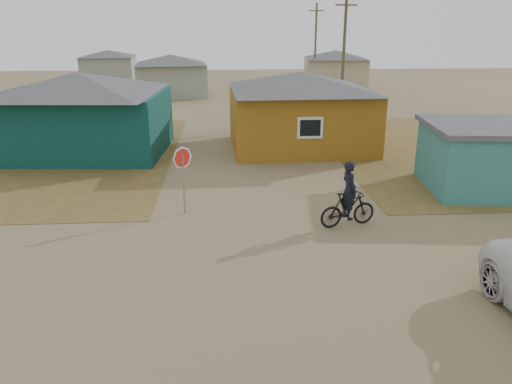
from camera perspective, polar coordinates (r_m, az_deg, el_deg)
ground at (r=13.14m, az=3.16°, el=-9.57°), size 120.00×120.00×0.00m
house_teal at (r=26.28m, az=-19.44°, el=8.59°), size 8.93×7.08×4.00m
house_yellow at (r=26.12m, az=5.11°, el=9.40°), size 7.72×6.76×3.90m
shed_turquoise at (r=21.62m, az=26.92°, el=3.57°), size 6.71×4.93×2.60m
house_pale_west at (r=45.90m, az=-9.65°, el=13.07°), size 7.04×6.15×3.60m
house_beige_east at (r=52.91m, az=9.05°, el=13.83°), size 6.95×6.05×3.60m
house_pale_north at (r=58.99m, az=-16.48°, el=13.70°), size 6.28×5.81×3.40m
utility_pole_near at (r=34.47m, az=9.97°, el=15.04°), size 1.40×0.20×8.00m
utility_pole_far at (r=50.32m, az=6.80°, el=16.28°), size 1.40×0.20×8.00m
stop_sign at (r=16.86m, az=-8.38°, el=3.14°), size 0.74×0.29×2.36m
cyclist at (r=16.16m, az=10.50°, el=-1.24°), size 1.99×1.00×2.16m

